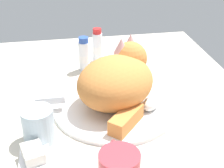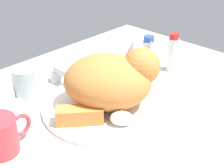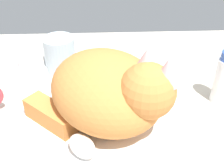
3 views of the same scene
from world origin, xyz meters
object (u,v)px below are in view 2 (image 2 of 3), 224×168
object	(u,v)px
faucet	(59,76)
mouthwash_bottle	(173,54)
rinse_cup	(27,82)
cat	(112,80)
coffee_mug	(0,135)
soap_bar	(1,97)
toothpaste_bottle	(148,55)

from	to	relation	value
faucet	mouthwash_bottle	xyz separation A→B (cm)	(30.50, -19.68, 3.51)
faucet	mouthwash_bottle	distance (cm)	36.47
rinse_cup	faucet	bearing A→B (deg)	-0.36
cat	coffee_mug	bearing A→B (deg)	169.32
coffee_mug	mouthwash_bottle	world-z (taller)	mouthwash_bottle
cat	soap_bar	distance (cm)	30.39
cat	toothpaste_bottle	bearing A→B (deg)	16.46
cat	soap_bar	xyz separation A→B (cm)	(-19.42, 22.63, -5.90)
rinse_cup	mouthwash_bottle	xyz separation A→B (cm)	(41.50, -19.75, 1.51)
soap_bar	toothpaste_bottle	bearing A→B (deg)	-19.83
faucet	rinse_cup	bearing A→B (deg)	179.64
rinse_cup	coffee_mug	bearing A→B (deg)	-137.75
rinse_cup	mouthwash_bottle	distance (cm)	45.99
rinse_cup	soap_bar	distance (cm)	7.94
cat	rinse_cup	world-z (taller)	cat
toothpaste_bottle	mouthwash_bottle	size ratio (longest dim) A/B	0.95
faucet	soap_bar	bearing A→B (deg)	176.29
soap_bar	mouthwash_bottle	distance (cm)	53.51
cat	toothpaste_bottle	world-z (taller)	cat
rinse_cup	soap_bar	size ratio (longest dim) A/B	1.42
toothpaste_bottle	cat	bearing A→B (deg)	-163.54
rinse_cup	toothpaste_bottle	xyz separation A→B (cm)	(35.58, -14.45, 1.22)
mouthwash_bottle	soap_bar	bearing A→B (deg)	156.98
rinse_cup	toothpaste_bottle	distance (cm)	38.42
soap_bar	coffee_mug	bearing A→B (deg)	-120.11
faucet	cat	bearing A→B (deg)	-87.96
soap_bar	toothpaste_bottle	world-z (taller)	toothpaste_bottle
faucet	soap_bar	distance (cm)	18.69
cat	mouthwash_bottle	bearing A→B (deg)	3.35
cat	mouthwash_bottle	world-z (taller)	cat
cat	soap_bar	bearing A→B (deg)	130.63
faucet	coffee_mug	world-z (taller)	coffee_mug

